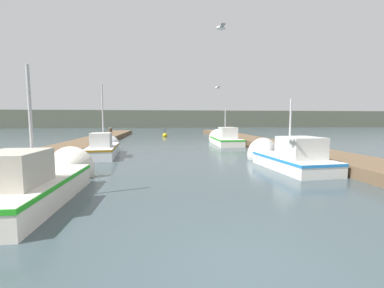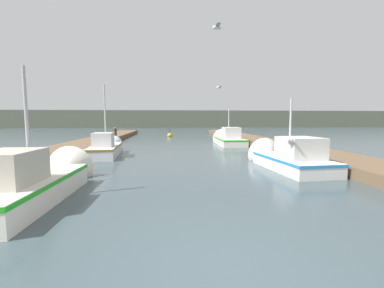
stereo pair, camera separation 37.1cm
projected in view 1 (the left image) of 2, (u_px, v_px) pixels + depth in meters
name	position (u px, v px, depth m)	size (l,w,h in m)	color
ground_plane	(247.00, 275.00, 3.35)	(200.00, 200.00, 0.00)	#38474C
dock_left	(82.00, 145.00, 18.34)	(2.61, 40.00, 0.43)	brown
dock_right	(262.00, 143.00, 19.95)	(2.61, 40.00, 0.43)	brown
distant_shore_ridge	(165.00, 119.00, 69.80)	(120.00, 16.00, 4.22)	#565B4C
fishing_boat_0	(39.00, 182.00, 6.63)	(1.76, 4.97, 3.83)	silver
fishing_boat_1	(286.00, 157.00, 10.95)	(2.06, 4.70, 3.45)	silver
fishing_boat_2	(105.00, 148.00, 14.70)	(1.77, 5.32, 4.33)	silver
fishing_boat_3	(224.00, 139.00, 21.27)	(1.95, 5.68, 3.48)	silver
mooring_piling_0	(111.00, 135.00, 22.96)	(0.30, 0.30, 1.28)	#473523
mooring_piling_1	(225.00, 134.00, 25.52)	(0.27, 0.27, 1.09)	#473523
channel_buoy	(165.00, 135.00, 29.87)	(0.57, 0.57, 1.07)	gold
seagull_lead	(218.00, 88.00, 13.74)	(0.30, 0.56, 0.12)	white
seagull_1	(221.00, 28.00, 7.54)	(0.28, 0.55, 0.12)	white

